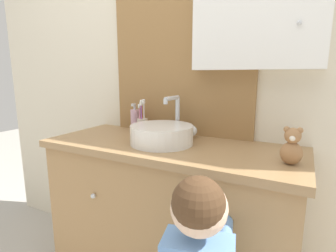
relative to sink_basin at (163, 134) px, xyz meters
name	(u,v)px	position (x,y,z in m)	size (l,w,h in m)	color
wall_back	(196,56)	(0.05, 0.28, 0.39)	(3.20, 0.18, 2.50)	beige
vanity_counter	(169,221)	(0.03, 0.01, -0.47)	(1.26, 0.51, 0.84)	#A37A4C
sink_basin	(163,134)	(0.00, 0.00, 0.00)	(0.31, 0.36, 0.23)	white
toothbrush_holder	(142,124)	(-0.22, 0.15, 0.00)	(0.06, 0.06, 0.20)	beige
soap_dispenser	(135,120)	(-0.30, 0.19, 0.02)	(0.05, 0.05, 0.17)	#CCA3BC
teddy_bear	(292,147)	(0.58, -0.05, 0.02)	(0.08, 0.07, 0.15)	#9E7047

